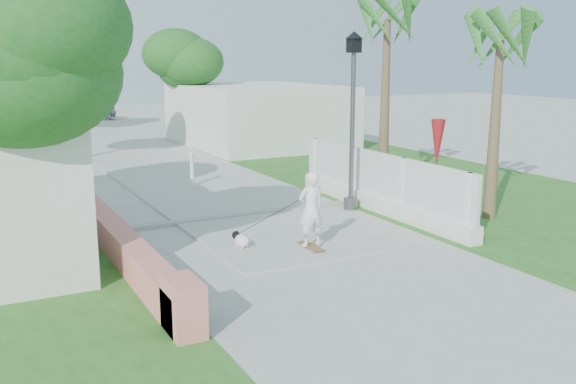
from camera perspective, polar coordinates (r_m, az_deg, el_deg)
ground at (r=10.63m, az=8.53°, el=-9.34°), size 90.00×90.00×0.00m
path_strip at (r=28.85m, az=-15.36°, el=3.95°), size 3.20×36.00×0.06m
curb at (r=15.63m, az=-4.40°, el=-2.10°), size 6.50×0.25×0.10m
grass_right at (r=20.88m, az=11.33°, el=1.15°), size 8.00×20.00×0.01m
pink_wall at (r=12.33m, az=-14.16°, el=-5.02°), size 0.45×8.20×0.80m
lattice_fence at (r=16.30m, az=8.04°, el=0.18°), size 0.35×7.00×1.50m
building_right at (r=28.68m, az=-2.77°, el=6.87°), size 6.00×8.00×2.60m
street_lamp at (r=16.15m, az=5.76°, el=6.89°), size 0.44×0.44×4.44m
bollard at (r=19.26m, az=-8.54°, el=2.10°), size 0.14×0.14×1.09m
patio_umbrella at (r=16.57m, az=13.14°, el=4.19°), size 0.36×0.36×2.30m
tree_left_near at (r=11.05m, az=-20.47°, el=11.14°), size 3.60×3.60×5.28m
tree_path_left at (r=24.14m, az=-20.85°, el=11.16°), size 3.40×3.40×5.23m
tree_path_right at (r=29.41m, az=-9.49°, el=11.13°), size 3.00×3.00×4.79m
tree_path_far at (r=34.10m, az=-22.56°, el=11.04°), size 3.20×3.20×5.17m
palm_far at (r=17.89m, az=8.81°, el=13.90°), size 1.80×1.80×5.30m
palm_near at (r=15.88m, az=18.31°, el=11.79°), size 1.80×1.80×4.70m
skateboarder at (r=12.85m, az=-0.50°, el=-2.05°), size 1.52×1.24×1.61m
dog at (r=13.01m, az=-4.23°, el=-4.28°), size 0.33×0.54×0.38m
parked_car at (r=41.30m, az=-18.34°, el=7.15°), size 4.85×2.20×1.61m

